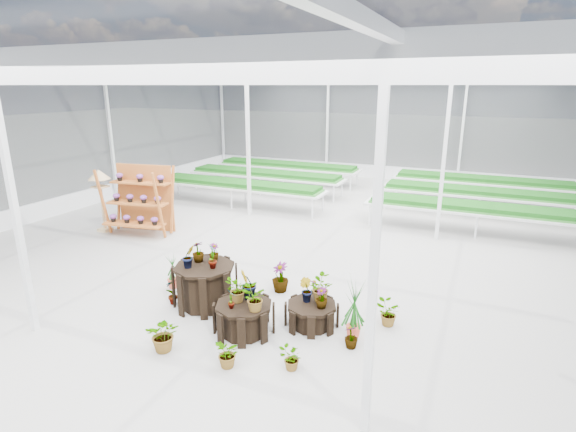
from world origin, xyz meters
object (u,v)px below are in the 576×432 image
at_px(shelf_rack, 138,201).
at_px(bird_table, 102,201).
at_px(plinth_mid, 244,318).
at_px(plinth_low, 312,315).
at_px(plinth_tall, 205,285).

distance_m(shelf_rack, bird_table, 1.17).
distance_m(plinth_mid, bird_table, 7.43).
bearing_deg(plinth_low, plinth_tall, -177.40).
bearing_deg(plinth_mid, plinth_low, 34.99).
xyz_separation_m(plinth_tall, shelf_rack, (-4.26, 2.97, 0.57)).
bearing_deg(shelf_rack, plinth_tall, -44.79).
height_order(plinth_mid, plinth_low, plinth_mid).
bearing_deg(plinth_tall, bird_table, 153.19).
bearing_deg(plinth_tall, plinth_low, 2.60).
height_order(plinth_low, bird_table, bird_table).
xyz_separation_m(plinth_low, bird_table, (-7.61, 2.63, 0.72)).
height_order(plinth_tall, bird_table, bird_table).
bearing_deg(plinth_mid, plinth_tall, 153.43).
xyz_separation_m(plinth_tall, plinth_mid, (1.20, -0.60, -0.14)).
distance_m(plinth_tall, plinth_mid, 1.35).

